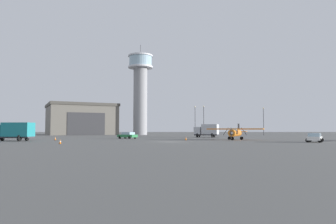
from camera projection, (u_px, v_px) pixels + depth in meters
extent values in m
plane|color=#60605E|center=(170.00, 142.00, 48.18)|extent=(400.00, 400.00, 0.00)
cylinder|color=gray|center=(140.00, 101.00, 113.40)|extent=(5.01, 5.01, 24.46)
cylinder|color=silver|center=(140.00, 67.00, 114.11)|extent=(8.97, 8.97, 0.60)
cylinder|color=#99B7C6|center=(140.00, 62.00, 114.22)|extent=(8.25, 8.25, 3.59)
cylinder|color=silver|center=(141.00, 56.00, 114.34)|extent=(8.97, 8.97, 0.50)
cylinder|color=#38383D|center=(141.00, 50.00, 114.47)|extent=(0.16, 0.16, 4.00)
cube|color=#6B665B|center=(81.00, 121.00, 117.07)|extent=(30.38, 29.78, 10.35)
cube|color=#4A4740|center=(81.00, 106.00, 117.40)|extent=(31.18, 30.58, 1.00)
cube|color=#38383A|center=(86.00, 124.00, 107.05)|extent=(11.64, 5.57, 7.76)
cylinder|color=orange|center=(235.00, 133.00, 57.85)|extent=(3.83, 6.43, 1.29)
cone|color=#38383D|center=(231.00, 133.00, 54.66)|extent=(1.20, 1.22, 0.90)
cube|color=#38383D|center=(231.00, 133.00, 54.66)|extent=(0.12, 0.10, 1.97)
cube|color=orange|center=(235.00, 129.00, 57.61)|extent=(10.10, 5.68, 0.21)
cylinder|color=black|center=(226.00, 131.00, 58.25)|extent=(0.96, 0.49, 1.41)
cylinder|color=black|center=(244.00, 131.00, 56.92)|extent=(0.96, 0.49, 1.41)
cube|color=#99B7C6|center=(234.00, 131.00, 56.73)|extent=(1.41, 1.46, 0.73)
cone|color=orange|center=(239.00, 132.00, 61.05)|extent=(1.48, 1.72, 0.96)
cube|color=black|center=(239.00, 128.00, 61.09)|extent=(0.58, 1.09, 1.76)
cube|color=orange|center=(239.00, 132.00, 61.05)|extent=(3.22, 2.13, 0.10)
cylinder|color=black|center=(232.00, 138.00, 55.52)|extent=(0.64, 0.41, 0.62)
cylinder|color=black|center=(229.00, 138.00, 58.44)|extent=(0.64, 0.41, 0.62)
cylinder|color=black|center=(242.00, 138.00, 57.53)|extent=(0.64, 0.41, 0.62)
cube|color=#38383D|center=(12.00, 137.00, 52.09)|extent=(7.21, 2.89, 0.24)
cube|color=teal|center=(18.00, 130.00, 52.02)|extent=(5.04, 3.05, 2.33)
cylinder|color=black|center=(2.00, 138.00, 53.47)|extent=(0.41, 1.03, 1.00)
cylinder|color=black|center=(19.00, 138.00, 50.74)|extent=(0.41, 1.03, 1.00)
cylinder|color=black|center=(27.00, 138.00, 52.88)|extent=(0.41, 1.03, 1.00)
cube|color=#38383D|center=(206.00, 135.00, 76.73)|extent=(6.07, 3.96, 0.24)
cube|color=#B7BABF|center=(198.00, 131.00, 77.59)|extent=(2.39, 2.74, 1.81)
cube|color=#99B7C6|center=(195.00, 129.00, 77.90)|extent=(0.83, 1.81, 0.91)
cube|color=#B7BABF|center=(210.00, 129.00, 76.44)|extent=(4.47, 3.62, 2.47)
cylinder|color=black|center=(197.00, 135.00, 76.55)|extent=(0.64, 1.03, 1.00)
cylinder|color=black|center=(200.00, 135.00, 78.45)|extent=(0.64, 1.03, 1.00)
cylinder|color=black|center=(212.00, 135.00, 75.11)|extent=(0.64, 1.03, 1.00)
cylinder|color=black|center=(214.00, 135.00, 77.01)|extent=(0.64, 1.03, 1.00)
cube|color=white|center=(315.00, 138.00, 46.83)|extent=(3.78, 4.66, 0.55)
cube|color=#99B7C6|center=(314.00, 135.00, 46.67)|extent=(2.63, 2.92, 0.50)
cylinder|color=black|center=(310.00, 140.00, 48.47)|extent=(0.64, 0.48, 0.64)
cylinder|color=black|center=(322.00, 140.00, 47.65)|extent=(0.64, 0.48, 0.64)
cylinder|color=black|center=(308.00, 140.00, 45.98)|extent=(0.64, 0.48, 0.64)
cylinder|color=black|center=(320.00, 140.00, 45.16)|extent=(0.64, 0.48, 0.64)
cube|color=#287A42|center=(127.00, 136.00, 64.38)|extent=(4.36, 3.80, 0.55)
cube|color=#99B7C6|center=(128.00, 133.00, 64.30)|extent=(2.80, 2.65, 0.50)
cylinder|color=black|center=(120.00, 137.00, 64.38)|extent=(0.51, 0.63, 0.64)
cylinder|color=black|center=(125.00, 137.00, 65.81)|extent=(0.51, 0.63, 0.64)
cylinder|color=black|center=(130.00, 137.00, 62.92)|extent=(0.51, 0.63, 0.64)
cylinder|color=black|center=(135.00, 137.00, 64.35)|extent=(0.51, 0.63, 0.64)
cylinder|color=#38383D|center=(204.00, 121.00, 94.68)|extent=(0.18, 0.18, 8.76)
sphere|color=#F9E5B2|center=(204.00, 106.00, 94.94)|extent=(0.44, 0.44, 0.44)
cylinder|color=#38383D|center=(195.00, 122.00, 94.84)|extent=(0.18, 0.18, 8.61)
sphere|color=#F9E5B2|center=(195.00, 107.00, 95.09)|extent=(0.44, 0.44, 0.44)
cylinder|color=#38383D|center=(264.00, 122.00, 101.37)|extent=(0.18, 0.18, 8.70)
sphere|color=#F9E5B2|center=(263.00, 108.00, 101.63)|extent=(0.44, 0.44, 0.44)
cube|color=black|center=(60.00, 144.00, 41.12)|extent=(0.36, 0.36, 0.04)
cone|color=orange|center=(60.00, 142.00, 41.14)|extent=(0.30, 0.30, 0.54)
cylinder|color=white|center=(60.00, 141.00, 41.14)|extent=(0.21, 0.21, 0.08)
cube|color=black|center=(186.00, 140.00, 55.47)|extent=(0.36, 0.36, 0.04)
cone|color=orange|center=(186.00, 138.00, 55.49)|extent=(0.30, 0.30, 0.66)
cylinder|color=white|center=(186.00, 138.00, 55.49)|extent=(0.21, 0.21, 0.08)
cube|color=black|center=(55.00, 140.00, 55.45)|extent=(0.36, 0.36, 0.04)
cone|color=orange|center=(55.00, 138.00, 55.47)|extent=(0.30, 0.30, 0.61)
cylinder|color=white|center=(55.00, 138.00, 55.47)|extent=(0.21, 0.21, 0.08)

